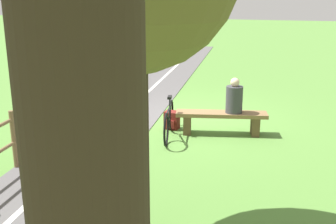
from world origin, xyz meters
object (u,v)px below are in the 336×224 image
object	(u,v)px
person_seated	(234,98)
bench	(221,119)
backpack	(172,120)
bicycle	(169,121)

from	to	relation	value
person_seated	bench	bearing A→B (deg)	-0.00
bench	backpack	distance (m)	1.12
bench	person_seated	bearing A→B (deg)	180.00
bench	bicycle	distance (m)	1.14
bench	backpack	xyz separation A→B (m)	(1.11, -0.03, -0.14)
person_seated	bicycle	size ratio (longest dim) A/B	0.44
person_seated	backpack	distance (m)	1.49
bench	person_seated	distance (m)	0.53
person_seated	bicycle	xyz separation A→B (m)	(1.26, 0.59, -0.44)
bicycle	backpack	xyz separation A→B (m)	(0.11, -0.56, -0.16)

